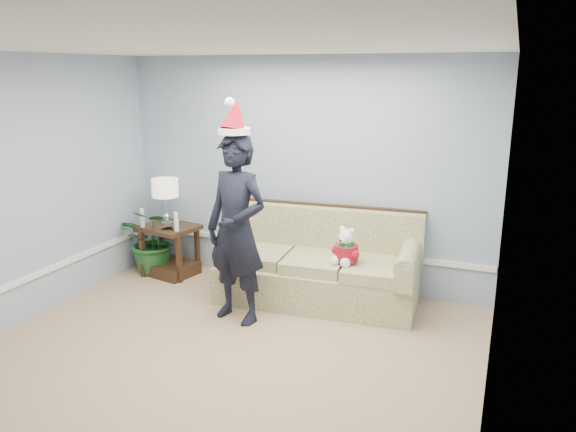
% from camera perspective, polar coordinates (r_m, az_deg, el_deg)
% --- Properties ---
extents(room_shell, '(4.54, 5.04, 2.74)m').
position_cam_1_polar(room_shell, '(4.44, -9.90, -1.01)').
color(room_shell, tan).
rests_on(room_shell, ground).
extents(wainscot_trim, '(4.49, 4.99, 0.06)m').
position_cam_1_polar(wainscot_trim, '(6.27, -13.10, -5.16)').
color(wainscot_trim, white).
rests_on(wainscot_trim, room_shell).
extents(sofa, '(2.25, 1.09, 1.03)m').
position_cam_1_polar(sofa, '(6.35, 3.19, -5.33)').
color(sofa, brown).
rests_on(sofa, room_shell).
extents(side_table, '(0.76, 0.68, 0.64)m').
position_cam_1_polar(side_table, '(7.29, -11.86, -3.93)').
color(side_table, '#372014').
rests_on(side_table, room_shell).
extents(table_lamp, '(0.33, 0.33, 0.58)m').
position_cam_1_polar(table_lamp, '(7.14, -12.37, 2.62)').
color(table_lamp, silver).
rests_on(table_lamp, side_table).
extents(candle_pair, '(0.55, 0.06, 0.23)m').
position_cam_1_polar(candle_pair, '(7.03, -12.97, -0.44)').
color(candle_pair, silver).
rests_on(candle_pair, side_table).
extents(houseplant, '(0.81, 0.71, 0.86)m').
position_cam_1_polar(houseplant, '(7.34, -13.38, -2.41)').
color(houseplant, '#1B5021').
rests_on(houseplant, room_shell).
extents(man, '(0.79, 0.61, 1.94)m').
position_cam_1_polar(man, '(5.68, -5.24, -1.39)').
color(man, black).
rests_on(man, room_shell).
extents(santa_hat, '(0.37, 0.40, 0.37)m').
position_cam_1_polar(santa_hat, '(5.49, -5.43, 9.90)').
color(santa_hat, white).
rests_on(santa_hat, man).
extents(teddy_bear, '(0.32, 0.32, 0.41)m').
position_cam_1_polar(teddy_bear, '(5.95, 5.92, -3.50)').
color(teddy_bear, white).
rests_on(teddy_bear, sofa).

